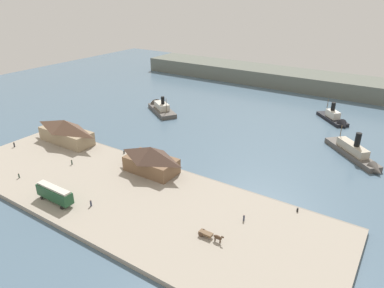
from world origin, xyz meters
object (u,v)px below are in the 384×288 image
street_tram (54,193)px  pedestrian_walking_east (91,203)px  pedestrian_near_west_shed (72,162)px  ferry_approaching_east (356,154)px  ferry_shed_central_terminal (151,159)px  pedestrian_walking_west (244,218)px  mooring_post_east (124,152)px  ferry_shed_east_terminal (66,131)px  mooring_post_center_east (297,210)px  horse_cart (210,235)px  pedestrian_near_east_shed (19,176)px  ferry_mid_harbor (160,108)px  pedestrian_by_tram (14,145)px  ferry_approaching_west (335,119)px

street_tram → pedestrian_walking_east: street_tram is taller
pedestrian_near_west_shed → ferry_approaching_east: bearing=37.0°
ferry_shed_central_terminal → pedestrian_walking_west: bearing=-11.4°
mooring_post_east → ferry_shed_east_terminal: bearing=-169.6°
pedestrian_walking_west → mooring_post_east: pedestrian_walking_west is taller
mooring_post_east → mooring_post_center_east: (56.33, -0.72, 0.00)m
pedestrian_near_west_shed → pedestrian_walking_east: (21.45, -11.84, 0.06)m
horse_cart → pedestrian_walking_west: size_ratio=3.57×
pedestrian_walking_east → mooring_post_east: 29.36m
pedestrian_near_east_shed → ferry_approaching_east: bearing=41.1°
pedestrian_near_west_shed → mooring_post_center_east: bearing=11.8°
horse_cart → mooring_post_east: horse_cart is taller
mooring_post_center_east → ferry_mid_harbor: bearing=150.1°
pedestrian_near_west_shed → mooring_post_center_east: size_ratio=1.81×
horse_cart → mooring_post_east: bearing=155.1°
pedestrian_by_tram → ferry_mid_harbor: ferry_mid_harbor is taller
pedestrian_near_west_shed → pedestrian_walking_east: 24.50m
horse_cart → pedestrian_near_east_shed: size_ratio=3.81×
street_tram → ferry_approaching_west: 108.50m
pedestrian_near_east_shed → ferry_approaching_east: size_ratio=0.07×
ferry_shed_central_terminal → pedestrian_near_west_shed: (-22.77, -9.71, -3.21)m
ferry_shed_east_terminal → ferry_approaching_west: 102.85m
ferry_shed_east_terminal → pedestrian_near_west_shed: (14.62, -10.05, -3.35)m
pedestrian_near_east_shed → ferry_approaching_west: size_ratio=0.09×
ferry_shed_east_terminal → pedestrian_walking_east: ferry_shed_east_terminal is taller
street_tram → pedestrian_walking_east: bearing=21.9°
pedestrian_near_west_shed → mooring_post_east: 16.14m
pedestrian_near_east_shed → ferry_approaching_west: (62.91, 97.05, -0.58)m
pedestrian_by_tram → street_tram: bearing=-18.7°
ferry_shed_east_terminal → mooring_post_east: ferry_shed_east_terminal is taller
mooring_post_east → ferry_mid_harbor: (-18.47, 42.27, -0.24)m
horse_cart → ferry_approaching_east: bearing=72.7°
ferry_approaching_east → horse_cart: bearing=-107.3°
ferry_shed_east_terminal → pedestrian_near_west_shed: ferry_shed_east_terminal is taller
horse_cart → ferry_shed_east_terminal: bearing=166.2°
ferry_shed_east_terminal → pedestrian_near_east_shed: 25.29m
pedestrian_near_west_shed → pedestrian_walking_east: pedestrian_walking_east is taller
ferry_shed_central_terminal → street_tram: (-10.01, -25.05, -1.47)m
pedestrian_by_tram → ferry_approaching_west: (83.27, 85.84, -0.69)m
pedestrian_by_tram → pedestrian_near_west_shed: bearing=4.8°
pedestrian_near_west_shed → ferry_mid_harbor: 57.42m
ferry_shed_central_terminal → pedestrian_near_west_shed: size_ratio=9.32×
horse_cart → pedestrian_by_tram: 78.00m
horse_cart → mooring_post_east: (-43.96, 20.43, -0.48)m
mooring_post_east → ferry_approaching_east: size_ratio=0.04×
street_tram → mooring_post_east: street_tram is taller
ferry_shed_central_terminal → horse_cart: ferry_shed_central_terminal is taller
pedestrian_by_tram → mooring_post_center_east: bearing=9.8°
pedestrian_near_east_shed → ferry_approaching_east: (76.04, 66.35, -0.25)m
street_tram → pedestrian_walking_east: (8.70, 3.50, -1.68)m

